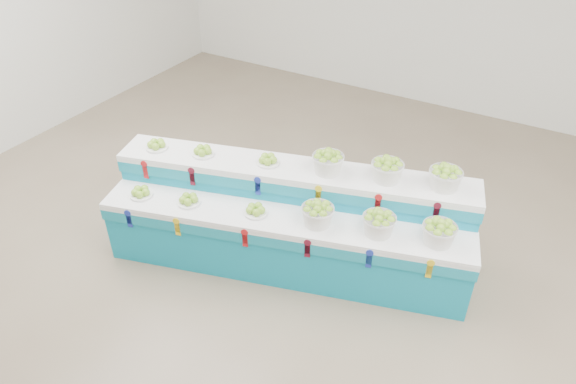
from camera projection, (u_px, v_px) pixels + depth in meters
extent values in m
plane|color=#73614C|center=(296.00, 301.00, 5.19)|extent=(10.00, 10.00, 0.00)
cylinder|color=white|center=(141.00, 192.00, 5.38)|extent=(0.29, 0.29, 0.10)
cylinder|color=white|center=(189.00, 199.00, 5.27)|extent=(0.29, 0.29, 0.10)
cylinder|color=white|center=(256.00, 209.00, 5.13)|extent=(0.29, 0.29, 0.10)
cylinder|color=white|center=(156.00, 144.00, 5.57)|extent=(0.29, 0.29, 0.10)
cylinder|color=white|center=(203.00, 151.00, 5.46)|extent=(0.29, 0.29, 0.10)
cylinder|color=white|center=(268.00, 159.00, 5.32)|extent=(0.29, 0.29, 0.10)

